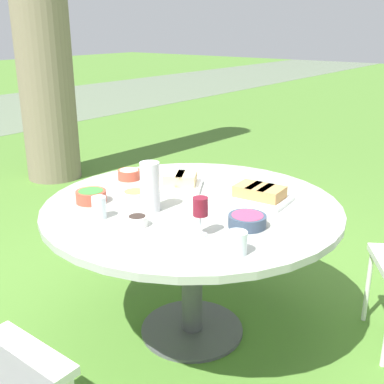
% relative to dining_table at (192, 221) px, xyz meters
% --- Properties ---
extents(ground_plane, '(40.00, 40.00, 0.00)m').
position_rel_dining_table_xyz_m(ground_plane, '(0.00, 0.00, -0.65)').
color(ground_plane, '#4C7A2D').
extents(dining_table, '(1.47, 1.47, 0.74)m').
position_rel_dining_table_xyz_m(dining_table, '(0.00, 0.00, 0.00)').
color(dining_table, '#4C4C51').
rests_on(dining_table, ground_plane).
extents(water_pitcher, '(0.10, 0.09, 0.24)m').
position_rel_dining_table_xyz_m(water_pitcher, '(-0.19, 0.10, 0.21)').
color(water_pitcher, silver).
rests_on(water_pitcher, dining_table).
extents(wine_glass, '(0.06, 0.06, 0.17)m').
position_rel_dining_table_xyz_m(wine_glass, '(-0.28, -0.26, 0.22)').
color(wine_glass, silver).
rests_on(wine_glass, dining_table).
extents(platter_bread_main, '(0.25, 0.31, 0.08)m').
position_rel_dining_table_xyz_m(platter_bread_main, '(0.24, -0.24, 0.13)').
color(platter_bread_main, white).
rests_on(platter_bread_main, dining_table).
extents(platter_charcuterie, '(0.34, 0.37, 0.08)m').
position_rel_dining_table_xyz_m(platter_charcuterie, '(0.15, 0.21, 0.13)').
color(platter_charcuterie, white).
rests_on(platter_charcuterie, dining_table).
extents(bowl_fries, '(0.13, 0.13, 0.05)m').
position_rel_dining_table_xyz_m(bowl_fries, '(-0.15, 0.25, 0.12)').
color(bowl_fries, silver).
rests_on(bowl_fries, dining_table).
extents(bowl_salad, '(0.15, 0.15, 0.06)m').
position_rel_dining_table_xyz_m(bowl_salad, '(-0.29, 0.41, 0.13)').
color(bowl_salad, '#B74733').
rests_on(bowl_salad, dining_table).
extents(bowl_olives, '(0.09, 0.09, 0.05)m').
position_rel_dining_table_xyz_m(bowl_olives, '(-0.37, 0.02, 0.12)').
color(bowl_olives, white).
rests_on(bowl_olives, dining_table).
extents(bowl_dip_red, '(0.17, 0.17, 0.05)m').
position_rel_dining_table_xyz_m(bowl_dip_red, '(-0.08, -0.37, 0.13)').
color(bowl_dip_red, '#334256').
rests_on(bowl_dip_red, dining_table).
extents(bowl_dip_cream, '(0.13, 0.13, 0.06)m').
position_rel_dining_table_xyz_m(bowl_dip_cream, '(0.09, 0.53, 0.13)').
color(bowl_dip_cream, '#B74733').
rests_on(bowl_dip_cream, dining_table).
extents(cup_water_near, '(0.08, 0.08, 0.09)m').
position_rel_dining_table_xyz_m(cup_water_near, '(-0.33, -0.48, 0.14)').
color(cup_water_near, silver).
rests_on(cup_water_near, dining_table).
extents(cup_water_far, '(0.07, 0.07, 0.10)m').
position_rel_dining_table_xyz_m(cup_water_far, '(-0.41, 0.22, 0.15)').
color(cup_water_far, silver).
rests_on(cup_water_far, dining_table).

